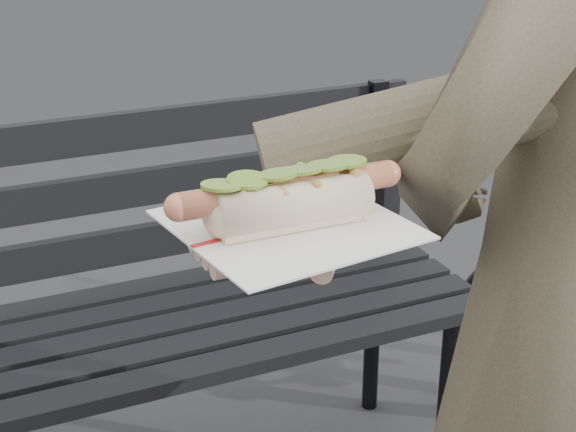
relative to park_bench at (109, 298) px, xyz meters
name	(u,v)px	position (x,y,z in m)	size (l,w,h in m)	color
park_bench	(109,298)	(0.00, 0.00, 0.00)	(1.50, 0.44, 0.88)	black
person	(569,308)	(0.41, -0.86, 0.32)	(0.61, 0.40, 1.69)	#46412F
held_hotdog	(446,133)	(0.18, -0.89, 0.59)	(0.64, 0.31, 0.20)	#46412F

